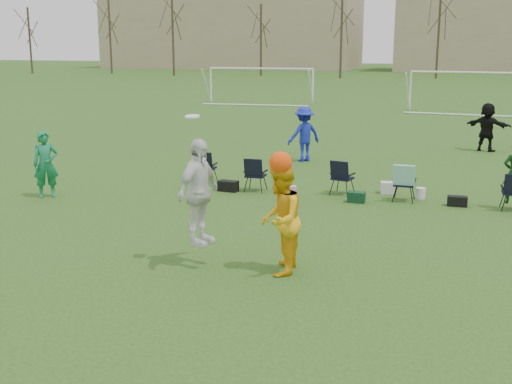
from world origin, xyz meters
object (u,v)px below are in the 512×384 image
at_px(fielder_green_near, 46,164).
at_px(fielder_black, 487,127).
at_px(goal_left, 261,75).
at_px(fielder_blue, 304,134).
at_px(goal_mid, 473,80).
at_px(center_contest, 245,207).

relative_size(fielder_green_near, fielder_black, 0.96).
bearing_deg(fielder_green_near, goal_left, 57.94).
relative_size(fielder_green_near, fielder_blue, 0.93).
bearing_deg(fielder_blue, goal_mid, -150.99).
bearing_deg(goal_mid, center_contest, -93.28).
relative_size(fielder_black, center_contest, 0.66).
bearing_deg(fielder_black, center_contest, 95.58).
xyz_separation_m(fielder_green_near, fielder_black, (11.49, 11.86, 0.04)).
height_order(fielder_green_near, center_contest, center_contest).
bearing_deg(fielder_green_near, center_contest, -66.51).
relative_size(fielder_black, goal_mid, 0.25).
bearing_deg(goal_mid, fielder_blue, -102.31).
distance_m(fielder_black, goal_mid, 14.92).
distance_m(fielder_green_near, goal_left, 28.91).
height_order(fielder_blue, center_contest, center_contest).
bearing_deg(goal_left, fielder_green_near, -88.86).
height_order(center_contest, goal_mid, center_contest).
distance_m(fielder_blue, fielder_black, 7.56).
bearing_deg(center_contest, goal_left, 107.27).
distance_m(fielder_blue, goal_left, 22.82).
xyz_separation_m(fielder_black, goal_mid, (-0.58, 14.87, 0.99)).
xyz_separation_m(fielder_green_near, fielder_blue, (5.29, 7.53, 0.06)).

